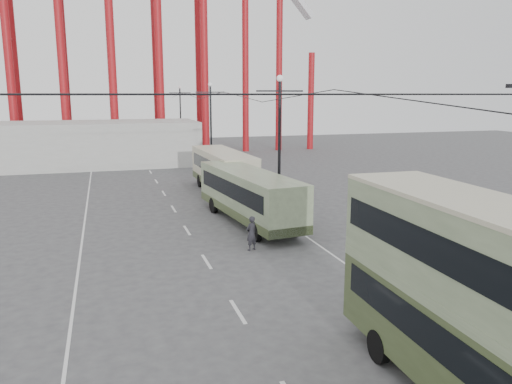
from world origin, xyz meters
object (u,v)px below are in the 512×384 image
object	(u,v)px
double_decker_bus	(484,300)
single_decker_green	(249,194)
single_decker_cream	(223,170)
pedestrian	(251,233)

from	to	relation	value
double_decker_bus	single_decker_green	world-z (taller)	double_decker_bus
double_decker_bus	single_decker_cream	bearing A→B (deg)	90.35
single_decker_green	pedestrian	distance (m)	5.82
single_decker_green	single_decker_cream	xyz separation A→B (m)	(0.71, 10.24, 0.08)
pedestrian	double_decker_bus	bearing A→B (deg)	69.63
single_decker_cream	double_decker_bus	bearing A→B (deg)	-93.16
single_decker_cream	pedestrian	world-z (taller)	single_decker_cream
single_decker_green	single_decker_cream	world-z (taller)	single_decker_cream
double_decker_bus	single_decker_green	distance (m)	20.35
double_decker_bus	pedestrian	xyz separation A→B (m)	(-1.68, 14.77, -2.17)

